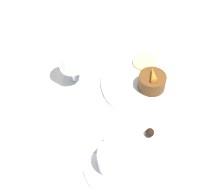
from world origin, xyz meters
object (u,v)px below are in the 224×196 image
at_px(wine_glass, 71,61).
at_px(fork, 170,141).
at_px(dessert_cake, 152,82).
at_px(dinner_plate, 148,81).
at_px(coffee_cup, 115,159).

height_order(wine_glass, fork, wine_glass).
xyz_separation_m(wine_glass, dessert_cake, (-0.09, -0.21, -0.05)).
bearing_deg(dessert_cake, dinner_plate, 1.37).
height_order(dinner_plate, coffee_cup, coffee_cup).
relative_size(fork, dessert_cake, 2.34).
relative_size(dinner_plate, dessert_cake, 3.54).
height_order(dinner_plate, dessert_cake, dessert_cake).
xyz_separation_m(fork, dessert_cake, (0.17, -0.00, 0.03)).
distance_m(coffee_cup, dessert_cake, 0.26).
bearing_deg(coffee_cup, dinner_plate, -34.39).
relative_size(wine_glass, dessert_cake, 1.62).
xyz_separation_m(dinner_plate, wine_glass, (0.06, 0.21, 0.08)).
distance_m(fork, dessert_cake, 0.18).
bearing_deg(dessert_cake, wine_glass, 67.69).
bearing_deg(dessert_cake, coffee_cup, 142.16).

